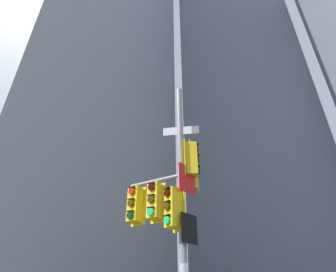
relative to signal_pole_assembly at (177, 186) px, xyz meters
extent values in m
cube|color=#9399A3|center=(-13.85, 6.11, 20.44)|extent=(17.06, 17.06, 50.20)
cube|color=slate|center=(1.63, 20.93, 21.25)|extent=(12.27, 12.27, 51.82)
cylinder|color=gray|center=(0.32, -0.53, -0.74)|extent=(0.19, 0.19, 7.82)
cylinder|color=gray|center=(0.12, 0.71, 1.63)|extent=(0.49, 2.49, 0.10)
cylinder|color=gray|center=(-0.54, -0.40, 0.10)|extent=(1.72, 0.37, 0.10)
cube|color=yellow|center=(0.37, 0.37, 1.03)|extent=(0.10, 0.48, 1.14)
cube|color=yellow|center=(0.18, 0.34, 1.03)|extent=(0.39, 0.39, 1.00)
cylinder|color=#360605|center=(-0.02, 0.31, 1.38)|extent=(0.09, 0.21, 0.20)
cube|color=black|center=(-0.02, 0.30, 1.50)|extent=(0.10, 0.23, 0.02)
cylinder|color=#3C2C06|center=(-0.02, 0.31, 1.03)|extent=(0.09, 0.21, 0.20)
cube|color=black|center=(-0.02, 0.30, 1.15)|extent=(0.10, 0.23, 0.02)
cylinder|color=#19C672|center=(-0.02, 0.31, 0.68)|extent=(0.09, 0.21, 0.20)
cube|color=black|center=(-0.02, 0.30, 0.80)|extent=(0.10, 0.23, 0.02)
cube|color=yellow|center=(0.26, 1.05, 1.03)|extent=(0.10, 0.48, 1.14)
cube|color=yellow|center=(0.08, 1.02, 1.03)|extent=(0.39, 0.39, 1.00)
cylinder|color=red|center=(-0.12, 0.99, 1.38)|extent=(0.09, 0.21, 0.20)
cube|color=black|center=(-0.13, 0.99, 1.50)|extent=(0.10, 0.23, 0.02)
cylinder|color=#3C2C06|center=(-0.12, 0.99, 1.03)|extent=(0.09, 0.21, 0.20)
cube|color=black|center=(-0.13, 0.99, 1.15)|extent=(0.10, 0.23, 0.02)
cylinder|color=#06311C|center=(-0.12, 0.99, 0.68)|extent=(0.09, 0.21, 0.20)
cube|color=black|center=(-0.13, 0.99, 0.80)|extent=(0.10, 0.23, 0.02)
cube|color=yellow|center=(0.16, 1.73, 1.03)|extent=(0.10, 0.48, 1.14)
cube|color=yellow|center=(-0.03, 1.70, 1.03)|extent=(0.39, 0.39, 1.00)
cylinder|color=red|center=(-0.23, 1.67, 1.38)|extent=(0.09, 0.21, 0.20)
cube|color=black|center=(-0.23, 1.67, 1.50)|extent=(0.10, 0.23, 0.02)
cylinder|color=#3C2C06|center=(-0.23, 1.67, 1.03)|extent=(0.09, 0.21, 0.20)
cube|color=black|center=(-0.23, 1.67, 1.15)|extent=(0.10, 0.23, 0.02)
cylinder|color=#06311C|center=(-0.23, 1.67, 0.68)|extent=(0.09, 0.21, 0.20)
cube|color=black|center=(-0.23, 1.67, 0.80)|extent=(0.10, 0.23, 0.02)
cube|color=yellow|center=(-0.51, -0.21, -0.50)|extent=(0.48, 0.10, 1.14)
cube|color=yellow|center=(-0.54, -0.40, -0.50)|extent=(0.39, 0.39, 1.00)
cylinder|color=#360605|center=(-0.57, -0.60, -0.15)|extent=(0.21, 0.09, 0.20)
cube|color=black|center=(-0.57, -0.60, -0.03)|extent=(0.23, 0.10, 0.02)
cylinder|color=#3C2C06|center=(-0.57, -0.60, -0.50)|extent=(0.21, 0.09, 0.20)
cube|color=black|center=(-0.57, -0.60, -0.38)|extent=(0.23, 0.10, 0.02)
cylinder|color=#19C672|center=(-0.57, -0.60, -0.85)|extent=(0.21, 0.09, 0.20)
cube|color=black|center=(-0.57, -0.60, -0.73)|extent=(0.23, 0.10, 0.02)
cube|color=yellow|center=(-1.19, -0.11, -0.50)|extent=(0.48, 0.10, 1.14)
cube|color=yellow|center=(-1.22, -0.29, -0.50)|extent=(0.39, 0.39, 1.00)
cylinder|color=red|center=(-1.25, -0.49, -0.15)|extent=(0.21, 0.09, 0.20)
cube|color=black|center=(-1.25, -0.50, -0.03)|extent=(0.23, 0.10, 0.02)
cylinder|color=#3C2C06|center=(-1.25, -0.49, -0.50)|extent=(0.21, 0.09, 0.20)
cube|color=black|center=(-1.25, -0.50, -0.38)|extent=(0.23, 0.10, 0.02)
cylinder|color=#06311C|center=(-1.25, -0.49, -0.85)|extent=(0.21, 0.09, 0.20)
cube|color=black|center=(-1.25, -0.50, -0.73)|extent=(0.23, 0.10, 0.02)
cube|color=yellow|center=(0.26, -0.62, -0.87)|extent=(0.43, 0.27, 1.14)
cube|color=yellow|center=(0.17, -0.79, -0.87)|extent=(0.47, 0.47, 1.00)
cylinder|color=#360605|center=(0.07, -0.96, -0.52)|extent=(0.20, 0.15, 0.20)
cube|color=black|center=(0.06, -0.96, -0.40)|extent=(0.23, 0.17, 0.02)
cylinder|color=#3C2C06|center=(0.07, -0.96, -0.87)|extent=(0.20, 0.15, 0.20)
cube|color=black|center=(0.06, -0.96, -0.75)|extent=(0.23, 0.17, 0.02)
cylinder|color=#19C672|center=(0.07, -0.96, -1.22)|extent=(0.20, 0.15, 0.20)
cube|color=black|center=(0.06, -0.96, -1.10)|extent=(0.23, 0.17, 0.02)
cube|color=gold|center=(0.41, -0.49, 0.59)|extent=(0.20, 0.46, 1.14)
cube|color=gold|center=(0.59, -0.42, 0.59)|extent=(0.44, 0.44, 1.00)
cylinder|color=red|center=(0.78, -0.35, 0.94)|extent=(0.13, 0.21, 0.20)
cube|color=black|center=(0.78, -0.35, 1.06)|extent=(0.15, 0.23, 0.02)
cylinder|color=#3C2C06|center=(0.78, -0.35, 0.59)|extent=(0.13, 0.21, 0.20)
cube|color=black|center=(0.78, -0.35, 0.71)|extent=(0.15, 0.23, 0.02)
cylinder|color=#06311C|center=(0.78, -0.35, 0.24)|extent=(0.13, 0.21, 0.20)
cube|color=black|center=(0.78, -0.35, 0.36)|extent=(0.15, 0.23, 0.02)
cube|color=white|center=(0.23, -0.19, 1.78)|extent=(1.12, 0.29, 0.28)
cube|color=#19479E|center=(0.23, -0.19, 1.78)|extent=(1.08, 0.28, 0.24)
cube|color=red|center=(0.52, -0.62, -0.07)|extent=(0.28, 0.59, 0.80)
cube|color=white|center=(0.52, -0.62, -0.07)|extent=(0.26, 0.55, 0.76)
cube|color=black|center=(0.52, -0.61, -1.38)|extent=(0.24, 0.56, 0.72)
cube|color=white|center=(0.52, -0.61, -1.38)|extent=(0.22, 0.52, 0.68)
camera|label=1|loc=(2.64, -7.37, -2.96)|focal=29.75mm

